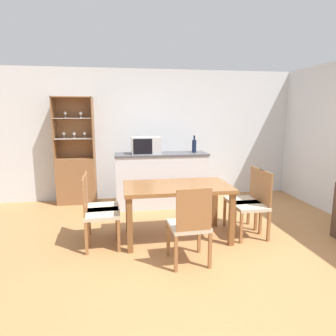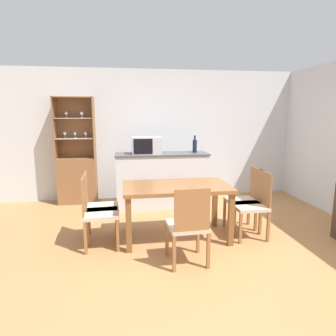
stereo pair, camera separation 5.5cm
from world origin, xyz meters
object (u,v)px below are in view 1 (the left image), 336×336
(dining_chair_head_near, at_px, (190,225))
(dining_chair_side_right_far, at_px, (246,199))
(dining_chair_side_left_near, at_px, (98,212))
(microwave, at_px, (146,145))
(dining_table, at_px, (177,192))
(dining_chair_side_right_near, at_px, (253,204))
(display_cabinet, at_px, (76,172))
(dining_chair_side_left_far, at_px, (99,207))
(wine_bottle, at_px, (194,146))

(dining_chair_head_near, bearing_deg, dining_chair_side_right_far, 36.60)
(dining_chair_side_left_near, height_order, microwave, microwave)
(dining_table, xyz_separation_m, microwave, (-0.29, 1.43, 0.49))
(dining_chair_side_right_near, bearing_deg, dining_chair_side_right_far, 0.23)
(display_cabinet, relative_size, dining_chair_side_left_near, 2.15)
(dining_chair_side_left_near, bearing_deg, dining_chair_side_left_far, 176.58)
(display_cabinet, xyz_separation_m, dining_chair_side_left_far, (0.53, -1.83, -0.13))
(dining_chair_side_right_near, xyz_separation_m, microwave, (-1.34, 1.56, 0.68))
(dining_chair_head_near, relative_size, dining_chair_side_right_far, 1.00)
(dining_chair_side_right_far, bearing_deg, dining_chair_head_near, 128.86)
(dining_chair_head_near, relative_size, dining_chair_side_left_far, 1.00)
(display_cabinet, height_order, dining_chair_side_right_near, display_cabinet)
(dining_chair_side_right_far, height_order, wine_bottle, wine_bottle)
(dining_chair_side_left_near, distance_m, dining_chair_side_right_far, 2.12)
(dining_chair_side_right_near, relative_size, dining_chair_side_right_far, 1.00)
(wine_bottle, bearing_deg, dining_chair_side_right_far, -72.13)
(dining_chair_head_near, bearing_deg, dining_chair_side_left_near, 146.70)
(dining_chair_head_near, height_order, dining_chair_side_left_far, same)
(display_cabinet, height_order, dining_chair_side_left_far, display_cabinet)
(display_cabinet, bearing_deg, microwave, -21.92)
(dining_chair_side_right_near, xyz_separation_m, dining_chair_side_left_far, (-2.10, 0.24, 0.00))
(display_cabinet, distance_m, wine_bottle, 2.30)
(dining_chair_side_left_far, bearing_deg, dining_chair_side_right_far, 86.58)
(display_cabinet, height_order, dining_chair_head_near, display_cabinet)
(dining_chair_side_left_near, relative_size, dining_chair_head_near, 1.00)
(display_cabinet, distance_m, dining_chair_side_right_far, 3.21)
(display_cabinet, xyz_separation_m, dining_chair_side_right_far, (2.63, -1.83, -0.13))
(dining_chair_side_right_near, height_order, microwave, microwave)
(dining_table, bearing_deg, dining_chair_side_right_near, -6.66)
(wine_bottle, bearing_deg, dining_table, -112.17)
(dining_table, xyz_separation_m, dining_chair_side_right_near, (1.05, -0.12, -0.19))
(dining_chair_side_left_near, relative_size, dining_chair_side_left_far, 1.00)
(dining_chair_side_left_far, bearing_deg, display_cabinet, -167.43)
(dining_chair_side_right_near, xyz_separation_m, dining_chair_head_near, (-1.05, -0.62, 0.00))
(dining_chair_side_right_far, bearing_deg, wine_bottle, 17.19)
(dining_chair_side_left_near, xyz_separation_m, dining_chair_side_right_far, (2.10, 0.25, 0.00))
(display_cabinet, bearing_deg, dining_chair_side_right_far, -34.85)
(dining_chair_head_near, xyz_separation_m, microwave, (-0.29, 2.18, 0.68))
(dining_chair_side_left_near, height_order, wine_bottle, wine_bottle)
(wine_bottle, bearing_deg, dining_chair_side_left_far, -140.36)
(dining_chair_side_left_far, bearing_deg, dining_chair_side_left_near, -3.52)
(dining_table, relative_size, dining_chair_side_right_far, 1.54)
(dining_table, distance_m, wine_bottle, 1.68)
(dining_chair_side_left_near, height_order, dining_chair_side_right_far, same)
(dining_chair_side_left_near, height_order, dining_chair_head_near, same)
(dining_chair_side_left_far, relative_size, wine_bottle, 2.95)
(dining_chair_side_left_near, xyz_separation_m, wine_bottle, (1.66, 1.62, 0.65))
(dining_table, bearing_deg, dining_chair_side_left_far, 173.51)
(dining_chair_side_right_far, relative_size, dining_chair_side_left_far, 1.00)
(display_cabinet, relative_size, dining_chair_side_left_far, 2.15)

